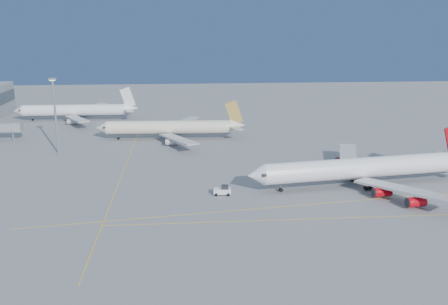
{
  "coord_description": "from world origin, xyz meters",
  "views": [
    {
      "loc": [
        -21.7,
        -117.67,
        43.05
      ],
      "look_at": [
        -10.19,
        20.65,
        7.0
      ],
      "focal_mm": 40.0,
      "sensor_mm": 36.0,
      "label": 1
    }
  ],
  "objects_px": {
    "light_mast": "(55,110)",
    "airliner_etihad": "(172,127)",
    "airliner_third": "(77,110)",
    "pushback_tug": "(223,190)",
    "airliner_virgin": "(364,168)"
  },
  "relations": [
    {
      "from": "light_mast",
      "to": "airliner_etihad",
      "type": "bearing_deg",
      "value": 26.67
    },
    {
      "from": "airliner_third",
      "to": "pushback_tug",
      "type": "bearing_deg",
      "value": -61.07
    },
    {
      "from": "pushback_tug",
      "to": "light_mast",
      "type": "xyz_separation_m",
      "value": [
        -52.36,
        46.36,
        13.96
      ]
    },
    {
      "from": "airliner_virgin",
      "to": "pushback_tug",
      "type": "distance_m",
      "value": 39.23
    },
    {
      "from": "airliner_etihad",
      "to": "airliner_third",
      "type": "height_order",
      "value": "airliner_third"
    },
    {
      "from": "airliner_third",
      "to": "airliner_etihad",
      "type": "bearing_deg",
      "value": -43.31
    },
    {
      "from": "pushback_tug",
      "to": "light_mast",
      "type": "bearing_deg",
      "value": 143.4
    },
    {
      "from": "pushback_tug",
      "to": "airliner_etihad",
      "type": "bearing_deg",
      "value": 107.24
    },
    {
      "from": "airliner_virgin",
      "to": "light_mast",
      "type": "height_order",
      "value": "light_mast"
    },
    {
      "from": "airliner_third",
      "to": "light_mast",
      "type": "bearing_deg",
      "value": -84.03
    },
    {
      "from": "light_mast",
      "to": "pushback_tug",
      "type": "bearing_deg",
      "value": -41.52
    },
    {
      "from": "airliner_etihad",
      "to": "airliner_third",
      "type": "relative_size",
      "value": 1.02
    },
    {
      "from": "airliner_etihad",
      "to": "light_mast",
      "type": "height_order",
      "value": "light_mast"
    },
    {
      "from": "airliner_third",
      "to": "light_mast",
      "type": "relative_size",
      "value": 2.19
    },
    {
      "from": "airliner_virgin",
      "to": "pushback_tug",
      "type": "bearing_deg",
      "value": 178.13
    }
  ]
}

